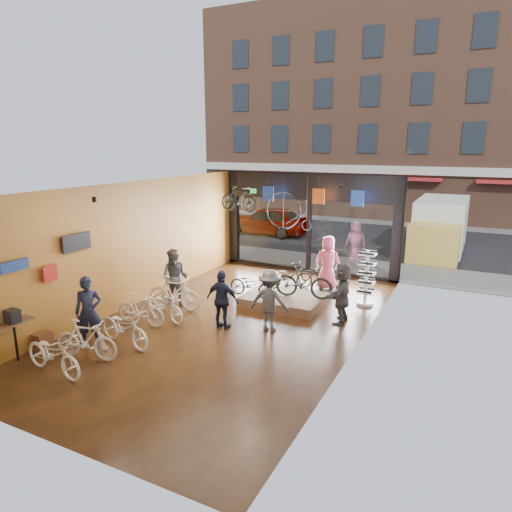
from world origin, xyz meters
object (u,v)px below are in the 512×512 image
Objects in this scene: floor_bike_2 at (124,327)px; customer_3 at (270,301)px; display_bike_left at (252,284)px; penny_farthing at (290,212)px; display_bike_mid at (304,281)px; display_bike_right at (289,276)px; street_car at (267,220)px; hung_bike at (239,199)px; customer_2 at (222,300)px; display_platform at (284,300)px; floor_bike_3 at (140,309)px; box_truck at (439,229)px; customer_1 at (175,278)px; floor_bike_1 at (86,340)px; customer_0 at (89,312)px; floor_bike_5 at (174,293)px; sunglasses_rack at (366,278)px; customer_4 at (328,263)px; customer_5 at (342,293)px; floor_bike_4 at (165,306)px; floor_bike_0 at (53,354)px.

customer_3 is at bearing -38.73° from floor_bike_2.
customer_3 is (1.30, -1.46, 0.14)m from display_bike_left.
floor_bike_2 is 7.49m from penny_farthing.
display_bike_mid is 1.12× the size of display_bike_right.
hung_bike is at bearing 17.83° from street_car.
customer_2 is (-0.59, -3.19, 0.10)m from display_bike_right.
display_bike_mid reaches higher than display_platform.
floor_bike_3 is 0.64× the size of display_platform.
box_truck is 3.51× the size of display_bike_mid.
floor_bike_3 is 0.94× the size of customer_2.
customer_1 is at bearing 22.03° from floor_bike_2.
hung_bike reaches higher than display_bike_left.
floor_bike_1 is 0.90× the size of customer_0.
floor_bike_5 is 3.70m from display_bike_right.
floor_bike_1 is at bearing 164.40° from display_bike_left.
sunglasses_rack is (2.27, 1.11, 0.72)m from display_platform.
floor_bike_2 is at bearing -113.79° from box_truck.
display_bike_right is (5.15, -9.30, -0.07)m from street_car.
customer_2 reaches higher than display_bike_right.
customer_4 is (0.07, 2.09, 0.10)m from display_bike_mid.
customer_4 is 3.05m from customer_5.
display_bike_right is 0.93× the size of penny_farthing.
floor_bike_4 is 4.20m from display_bike_mid.
sunglasses_rack reaches higher than display_bike_right.
floor_bike_2 is 1.11× the size of floor_bike_4.
customer_0 is 3.37m from customer_2.
floor_bike_2 is 1.00× the size of customer_1.
hung_bike is at bearing 26.86° from display_bike_right.
customer_5 reaches higher than floor_bike_1.
customer_4 is at bearing -24.26° from display_bike_left.
floor_bike_5 is 3.05m from customer_0.
floor_bike_2 is 5.85m from customer_5.
display_bike_left is at bearing -144.29° from sunglasses_rack.
floor_bike_4 is at bearing -81.23° from customer_1.
customer_0 is at bearing -115.71° from box_truck.
hung_bike is at bearing -65.82° from customer_2.
display_bike_mid is 1.95m from sunglasses_rack.
penny_farthing is at bearing -87.78° from customer_2.
customer_2 is 1.28m from customer_3.
customer_0 is (-6.69, -13.89, -0.34)m from box_truck.
floor_bike_0 is at bearing -113.44° from customer_0.
customer_4 is at bearing 37.34° from street_car.
sunglasses_rack is 3.83m from penny_farthing.
customer_4 reaches higher than customer_2.
box_truck reaches higher than floor_bike_0.
floor_bike_1 is at bearing -44.82° from customer_5.
street_car reaches higher than floor_bike_1.
display_bike_left is 4.08m from hung_bike.
display_platform is 0.93m from display_bike_mid.
penny_farthing is (1.64, 5.25, 2.08)m from floor_bike_4.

